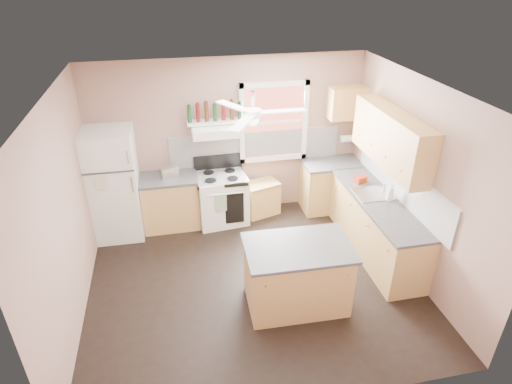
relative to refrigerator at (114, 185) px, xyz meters
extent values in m
plane|color=black|center=(1.89, -1.63, -0.89)|extent=(4.50, 4.50, 0.00)
plane|color=white|center=(1.89, -1.63, 1.81)|extent=(4.50, 4.50, 0.00)
cube|color=#916F61|center=(1.89, 0.40, 0.46)|extent=(4.50, 0.05, 2.70)
cube|color=#916F61|center=(4.17, -1.63, 0.46)|extent=(0.05, 4.00, 2.70)
cube|color=#916F61|center=(-0.38, -1.63, 0.46)|extent=(0.05, 4.00, 2.70)
cube|color=white|center=(2.34, 0.36, 0.28)|extent=(2.90, 0.03, 0.55)
cube|color=white|center=(4.13, -1.33, 0.28)|extent=(0.03, 2.60, 0.55)
cube|color=brown|center=(2.64, 0.36, 0.71)|extent=(1.00, 0.02, 1.20)
cube|color=white|center=(2.64, 0.33, 0.71)|extent=(1.16, 0.07, 1.36)
cube|color=white|center=(0.00, 0.00, 0.00)|extent=(0.77, 0.75, 1.78)
cube|color=tan|center=(0.83, 0.07, -0.46)|extent=(0.90, 0.60, 0.86)
cube|color=#3F3F41|center=(0.83, 0.07, -0.01)|extent=(0.92, 0.62, 0.04)
cube|color=silver|center=(0.86, 0.08, 0.10)|extent=(0.32, 0.24, 0.18)
cube|color=white|center=(1.68, 0.02, -0.46)|extent=(0.88, 0.72, 0.86)
cube|color=white|center=(1.66, 0.12, 0.73)|extent=(0.78, 0.50, 0.14)
cube|color=white|center=(1.66, 0.24, 0.83)|extent=(0.90, 0.26, 0.03)
cube|color=tan|center=(2.39, 0.12, -0.60)|extent=(0.67, 0.54, 0.58)
cube|color=tan|center=(3.64, 0.07, -0.46)|extent=(1.00, 0.60, 0.86)
cube|color=tan|center=(3.84, -1.33, -0.46)|extent=(0.60, 2.20, 0.86)
cube|color=#3F3F41|center=(3.64, 0.07, -0.01)|extent=(1.02, 0.62, 0.04)
cube|color=#3F3F41|center=(3.83, -1.33, -0.01)|extent=(0.62, 2.22, 0.04)
cube|color=silver|center=(3.83, -1.13, 0.00)|extent=(0.55, 0.45, 0.03)
cylinder|color=silver|center=(3.99, -1.13, 0.08)|extent=(0.03, 0.03, 0.14)
cube|color=tan|center=(3.97, -1.13, 0.89)|extent=(0.33, 1.80, 0.76)
cube|color=tan|center=(3.84, 0.20, 1.01)|extent=(0.60, 0.33, 0.52)
cylinder|color=white|center=(3.96, 0.23, 0.36)|extent=(0.26, 0.12, 0.12)
cube|color=tan|center=(2.35, -2.17, -0.46)|extent=(1.27, 0.83, 0.86)
cube|color=#3F3F41|center=(2.35, -2.17, -0.01)|extent=(1.35, 0.90, 0.04)
cylinder|color=white|center=(1.89, -1.63, 1.56)|extent=(0.20, 0.20, 0.08)
imported|color=silver|center=(3.97, -1.36, 0.14)|extent=(0.14, 0.14, 0.26)
cube|color=#A42C0E|center=(3.80, -0.73, 0.06)|extent=(0.21, 0.17, 0.10)
cylinder|color=#143819|center=(1.26, 0.24, 0.98)|extent=(0.06, 0.06, 0.27)
cylinder|color=#590F0F|center=(1.40, 0.24, 0.99)|extent=(0.06, 0.06, 0.29)
cylinder|color=#3F230F|center=(1.53, 0.24, 1.00)|extent=(0.06, 0.06, 0.31)
cylinder|color=#143819|center=(1.66, 0.24, 0.98)|extent=(0.06, 0.06, 0.27)
cylinder|color=#590F0F|center=(1.80, 0.24, 0.99)|extent=(0.06, 0.06, 0.29)
cylinder|color=#3F230F|center=(1.93, 0.24, 1.00)|extent=(0.06, 0.06, 0.31)
cylinder|color=#143819|center=(2.06, 0.24, 0.98)|extent=(0.06, 0.06, 0.27)
camera|label=1|loc=(0.97, -6.23, 3.12)|focal=30.00mm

